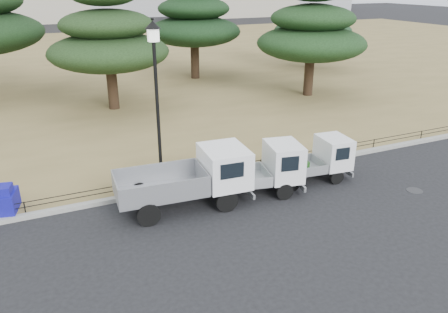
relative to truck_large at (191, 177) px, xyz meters
name	(u,v)px	position (x,y,z in m)	size (l,w,h in m)	color
ground	(248,211)	(1.60, -1.20, -1.11)	(220.00, 220.00, 0.00)	black
lawn	(99,64)	(1.60, 29.40, -1.04)	(120.00, 56.00, 0.15)	olive
curb	(218,180)	(1.60, 1.40, -1.03)	(120.00, 0.25, 0.16)	gray
truck_large	(191,177)	(0.00, 0.00, 0.00)	(4.69, 2.11, 2.00)	black
truck_kei_front	(261,170)	(2.66, -0.14, -0.17)	(3.78, 2.12, 1.89)	black
truck_kei_rear	(315,160)	(5.18, 0.01, -0.27)	(3.34, 1.67, 1.69)	black
street_lamp	(156,79)	(-0.59, 1.70, 3.11)	(0.54, 0.54, 6.02)	black
pipe_fence	(216,170)	(1.60, 1.55, -0.67)	(38.00, 0.04, 0.40)	black
manhole	(415,191)	(8.10, -2.40, -1.11)	(0.60, 0.60, 0.01)	#2D2D30
pine_center_left	(108,40)	(-0.12, 13.23, 3.12)	(6.95, 6.95, 7.06)	black
pine_center_right	(194,21)	(7.51, 19.49, 3.40)	(7.09, 7.09, 7.52)	black
pine_east_near	(312,32)	(12.53, 11.24, 3.18)	(7.10, 7.10, 7.17)	black
pine_east_far	(313,23)	(18.21, 19.18, 2.89)	(6.64, 6.64, 6.67)	black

